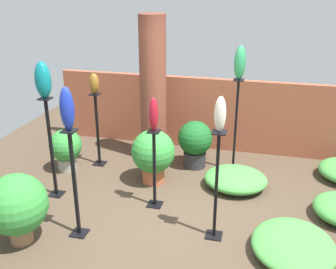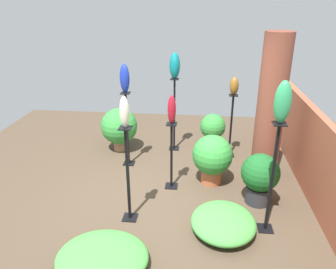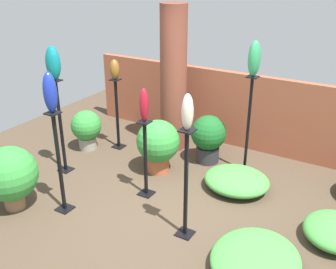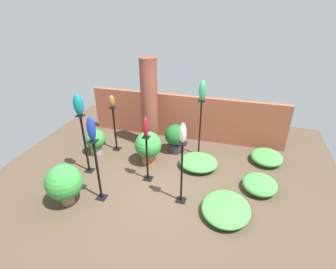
{
  "view_description": "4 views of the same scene",
  "coord_description": "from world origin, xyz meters",
  "px_view_note": "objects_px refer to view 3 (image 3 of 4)",
  "views": [
    {
      "loc": [
        0.97,
        -4.34,
        2.95
      ],
      "look_at": [
        -0.16,
        0.08,
        1.13
      ],
      "focal_mm": 42.0,
      "sensor_mm": 36.0,
      "label": 1
    },
    {
      "loc": [
        4.27,
        0.62,
        2.88
      ],
      "look_at": [
        0.14,
        0.19,
        1.14
      ],
      "focal_mm": 35.0,
      "sensor_mm": 36.0,
      "label": 2
    },
    {
      "loc": [
        2.33,
        -3.72,
        3.04
      ],
      "look_at": [
        -0.1,
        0.33,
        0.94
      ],
      "focal_mm": 42.0,
      "sensor_mm": 36.0,
      "label": 3
    },
    {
      "loc": [
        1.38,
        -4.38,
        3.77
      ],
      "look_at": [
        0.07,
        0.32,
        1.17
      ],
      "focal_mm": 28.0,
      "sensor_mm": 36.0,
      "label": 4
    }
  ],
  "objects_px": {
    "art_vase_ruby": "(144,105)",
    "potted_plant_front_right": "(86,128)",
    "pedestal_teal": "(61,131)",
    "art_vase_bronze": "(115,69)",
    "potted_plant_mid_left": "(158,143)",
    "art_vase_jade": "(254,58)",
    "pedestal_ruby": "(146,162)",
    "potted_plant_back_center": "(208,136)",
    "potted_plant_mid_right": "(10,175)",
    "pedestal_bronze": "(117,117)",
    "art_vase_ivory": "(188,112)",
    "pedestal_ivory": "(186,189)",
    "brick_pillar": "(173,80)",
    "pedestal_jade": "(248,129)",
    "art_vase_cobalt": "(50,92)",
    "pedestal_cobalt": "(60,167)",
    "art_vase_teal": "(53,63)"
  },
  "relations": [
    {
      "from": "brick_pillar",
      "to": "potted_plant_mid_right",
      "type": "distance_m",
      "value": 2.94
    },
    {
      "from": "brick_pillar",
      "to": "pedestal_ivory",
      "type": "xyz_separation_m",
      "value": [
        1.36,
        -2.05,
        -0.58
      ]
    },
    {
      "from": "brick_pillar",
      "to": "potted_plant_back_center",
      "type": "height_order",
      "value": "brick_pillar"
    },
    {
      "from": "pedestal_jade",
      "to": "art_vase_jade",
      "type": "height_order",
      "value": "art_vase_jade"
    },
    {
      "from": "pedestal_ivory",
      "to": "art_vase_cobalt",
      "type": "bearing_deg",
      "value": -167.34
    },
    {
      "from": "pedestal_ruby",
      "to": "art_vase_bronze",
      "type": "distance_m",
      "value": 1.86
    },
    {
      "from": "art_vase_ivory",
      "to": "pedestal_teal",
      "type": "bearing_deg",
      "value": 169.88
    },
    {
      "from": "pedestal_bronze",
      "to": "art_vase_jade",
      "type": "height_order",
      "value": "art_vase_jade"
    },
    {
      "from": "art_vase_bronze",
      "to": "art_vase_jade",
      "type": "bearing_deg",
      "value": 8.51
    },
    {
      "from": "pedestal_cobalt",
      "to": "potted_plant_back_center",
      "type": "height_order",
      "value": "pedestal_cobalt"
    },
    {
      "from": "pedestal_cobalt",
      "to": "pedestal_ivory",
      "type": "distance_m",
      "value": 1.66
    },
    {
      "from": "brick_pillar",
      "to": "art_vase_cobalt",
      "type": "xyz_separation_m",
      "value": [
        -0.26,
        -2.41,
        0.41
      ]
    },
    {
      "from": "potted_plant_front_right",
      "to": "potted_plant_mid_right",
      "type": "distance_m",
      "value": 1.91
    },
    {
      "from": "pedestal_teal",
      "to": "potted_plant_mid_right",
      "type": "xyz_separation_m",
      "value": [
        0.15,
        -1.09,
        -0.18
      ]
    },
    {
      "from": "art_vase_ivory",
      "to": "art_vase_bronze",
      "type": "distance_m",
      "value": 2.66
    },
    {
      "from": "pedestal_teal",
      "to": "pedestal_ivory",
      "type": "bearing_deg",
      "value": -10.12
    },
    {
      "from": "potted_plant_back_center",
      "to": "potted_plant_mid_right",
      "type": "relative_size",
      "value": 0.9
    },
    {
      "from": "art_vase_bronze",
      "to": "potted_plant_mid_left",
      "type": "bearing_deg",
      "value": -19.24
    },
    {
      "from": "art_vase_ivory",
      "to": "pedestal_ivory",
      "type": "bearing_deg",
      "value": 0.0
    },
    {
      "from": "pedestal_bronze",
      "to": "art_vase_ruby",
      "type": "height_order",
      "value": "art_vase_ruby"
    },
    {
      "from": "pedestal_ivory",
      "to": "potted_plant_mid_right",
      "type": "distance_m",
      "value": 2.33
    },
    {
      "from": "art_vase_cobalt",
      "to": "art_vase_bronze",
      "type": "height_order",
      "value": "art_vase_cobalt"
    },
    {
      "from": "art_vase_ruby",
      "to": "potted_plant_front_right",
      "type": "bearing_deg",
      "value": 157.65
    },
    {
      "from": "pedestal_ivory",
      "to": "potted_plant_mid_left",
      "type": "height_order",
      "value": "pedestal_ivory"
    },
    {
      "from": "pedestal_ivory",
      "to": "pedestal_jade",
      "type": "xyz_separation_m",
      "value": [
        0.05,
        1.86,
        0.07
      ]
    },
    {
      "from": "pedestal_jade",
      "to": "potted_plant_mid_right",
      "type": "height_order",
      "value": "pedestal_jade"
    },
    {
      "from": "art_vase_jade",
      "to": "pedestal_cobalt",
      "type": "bearing_deg",
      "value": -126.93
    },
    {
      "from": "pedestal_teal",
      "to": "art_vase_jade",
      "type": "bearing_deg",
      "value": 30.67
    },
    {
      "from": "pedestal_jade",
      "to": "art_vase_teal",
      "type": "distance_m",
      "value": 2.99
    },
    {
      "from": "brick_pillar",
      "to": "potted_plant_mid_right",
      "type": "relative_size",
      "value": 2.78
    },
    {
      "from": "art_vase_jade",
      "to": "potted_plant_back_center",
      "type": "xyz_separation_m",
      "value": [
        -0.64,
        -0.01,
        -1.34
      ]
    },
    {
      "from": "art_vase_bronze",
      "to": "potted_plant_mid_left",
      "type": "xyz_separation_m",
      "value": [
        1.06,
        -0.37,
        -0.93
      ]
    },
    {
      "from": "art_vase_jade",
      "to": "potted_plant_back_center",
      "type": "bearing_deg",
      "value": -178.76
    },
    {
      "from": "art_vase_ivory",
      "to": "art_vase_bronze",
      "type": "bearing_deg",
      "value": 144.87
    },
    {
      "from": "potted_plant_mid_right",
      "to": "pedestal_teal",
      "type": "bearing_deg",
      "value": 97.93
    },
    {
      "from": "art_vase_ruby",
      "to": "potted_plant_front_right",
      "type": "distance_m",
      "value": 2.07
    },
    {
      "from": "potted_plant_back_center",
      "to": "potted_plant_mid_right",
      "type": "distance_m",
      "value": 3.0
    },
    {
      "from": "potted_plant_mid_right",
      "to": "art_vase_jade",
      "type": "bearing_deg",
      "value": 48.1
    },
    {
      "from": "pedestal_ruby",
      "to": "potted_plant_front_right",
      "type": "height_order",
      "value": "pedestal_ruby"
    },
    {
      "from": "pedestal_ruby",
      "to": "pedestal_bronze",
      "type": "height_order",
      "value": "pedestal_bronze"
    },
    {
      "from": "pedestal_bronze",
      "to": "pedestal_jade",
      "type": "bearing_deg",
      "value": 8.51
    },
    {
      "from": "art_vase_bronze",
      "to": "pedestal_cobalt",
      "type": "bearing_deg",
      "value": -73.85
    },
    {
      "from": "potted_plant_back_center",
      "to": "potted_plant_mid_right",
      "type": "xyz_separation_m",
      "value": [
        -1.63,
        -2.52,
        0.05
      ]
    },
    {
      "from": "pedestal_bronze",
      "to": "potted_plant_back_center",
      "type": "distance_m",
      "value": 1.62
    },
    {
      "from": "pedestal_teal",
      "to": "art_vase_bronze",
      "type": "bearing_deg",
      "value": 79.61
    },
    {
      "from": "brick_pillar",
      "to": "art_vase_jade",
      "type": "distance_m",
      "value": 1.53
    },
    {
      "from": "art_vase_ivory",
      "to": "art_vase_ruby",
      "type": "bearing_deg",
      "value": 150.76
    },
    {
      "from": "pedestal_bronze",
      "to": "art_vase_bronze",
      "type": "bearing_deg",
      "value": 0.0
    },
    {
      "from": "art_vase_bronze",
      "to": "pedestal_jade",
      "type": "bearing_deg",
      "value": 8.51
    },
    {
      "from": "brick_pillar",
      "to": "art_vase_ivory",
      "type": "xyz_separation_m",
      "value": [
        1.36,
        -2.05,
        0.36
      ]
    }
  ]
}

